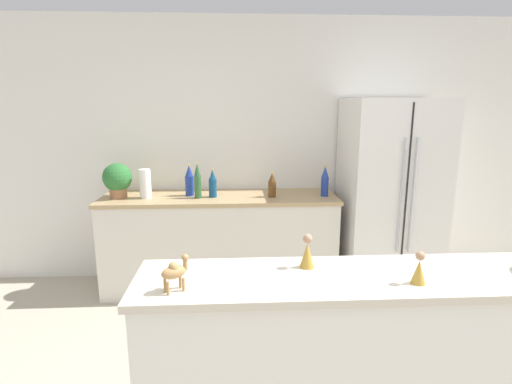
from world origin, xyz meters
The scene contains 14 objects.
wall_back centered at (0.00, 2.73, 1.27)m, with size 8.00×0.06×2.55m.
back_counter centered at (-0.55, 2.40, 0.45)m, with size 2.17×0.63×0.90m.
refrigerator centered at (1.03, 2.32, 0.89)m, with size 0.85×0.74×1.79m.
bar_counter centered at (0.22, 0.39, 0.50)m, with size 2.13×0.46×1.00m.
potted_plant centered at (-1.46, 2.36, 1.08)m, with size 0.26×0.26×0.32m.
paper_towel_roll centered at (-1.21, 2.34, 1.03)m, with size 0.10×0.10×0.26m.
back_bottle_0 centered at (-0.61, 2.35, 1.03)m, with size 0.07×0.07×0.26m.
back_bottle_1 centered at (-0.74, 2.32, 1.06)m, with size 0.06×0.06×0.32m.
back_bottle_2 centered at (-0.06, 2.33, 1.01)m, with size 0.07×0.07×0.23m.
back_bottle_3 centered at (-0.82, 2.42, 1.04)m, with size 0.08×0.08×0.29m.
back_bottle_4 centered at (0.42, 2.33, 1.04)m, with size 0.07×0.07×0.29m.
camel_figurine centered at (-0.65, 0.27, 1.08)m, with size 0.12×0.10×0.15m.
wise_man_figurine_blue centered at (0.36, 0.29, 1.06)m, with size 0.06×0.06×0.14m.
wise_man_figurine_crimson centered at (-0.08, 0.48, 1.07)m, with size 0.07×0.07×0.16m.
Camera 1 is at (-0.41, -1.23, 1.73)m, focal length 28.00 mm.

